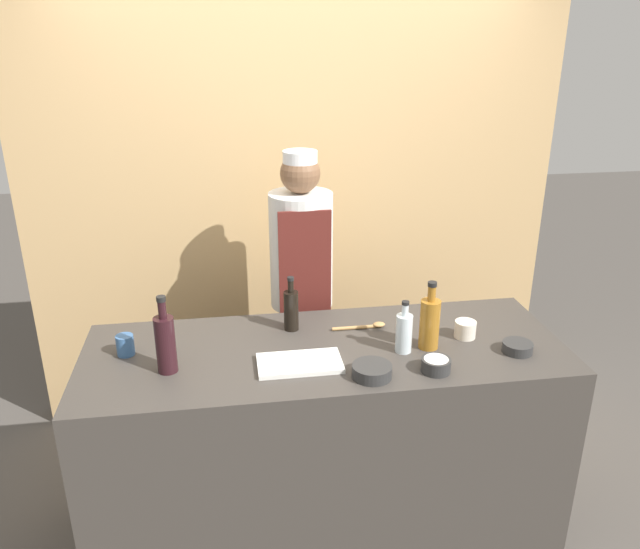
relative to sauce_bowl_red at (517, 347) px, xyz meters
The scene contains 15 objects.
ground_plane 1.27m from the sauce_bowl_red, 168.82° to the left, with size 14.00×14.00×0.00m, color #4C4742.
cabinet_wall 1.54m from the sauce_bowl_red, 121.54° to the left, with size 3.00×0.18×2.40m.
counter 0.96m from the sauce_bowl_red, 168.82° to the left, with size 2.07×0.76×0.96m.
sauce_bowl_red is the anchor object (origin of this frame).
sauce_bowl_white 0.41m from the sauce_bowl_red, 165.73° to the right, with size 0.12×0.12×0.06m.
sauce_bowl_green 0.66m from the sauce_bowl_red, behind, with size 0.16×0.16×0.05m.
cutting_board 0.93m from the sauce_bowl_red, behind, with size 0.34×0.19×0.02m.
bottle_wine 1.46m from the sauce_bowl_red, behind, with size 0.08×0.08×0.33m.
bottle_soy 0.99m from the sauce_bowl_red, 158.72° to the left, with size 0.07×0.07×0.26m.
bottle_clear 0.49m from the sauce_bowl_red, behind, with size 0.07×0.07×0.23m.
bottle_amber 0.39m from the sauce_bowl_red, 164.80° to the left, with size 0.09×0.09×0.30m.
cup_blue 1.65m from the sauce_bowl_red, behind, with size 0.07×0.07×0.09m.
cup_cream 0.24m from the sauce_bowl_red, 135.97° to the left, with size 0.09×0.09×0.08m.
wooden_spoon 0.66m from the sauce_bowl_red, 151.84° to the left, with size 0.25×0.04×0.03m.
chef_center 1.13m from the sauce_bowl_red, 136.67° to the left, with size 0.32×0.32×1.69m.
Camera 1 is at (-0.38, -2.34, 2.24)m, focal length 35.00 mm.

